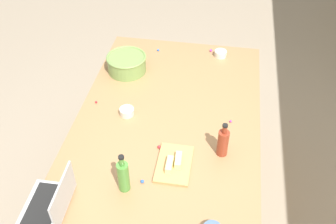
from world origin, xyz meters
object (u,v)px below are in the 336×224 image
(laptop, at_px, (52,203))
(bottle_soy, at_px, (223,142))
(cutting_board, at_px, (174,164))
(butter_stick_right, at_px, (178,160))
(butter_stick_left, at_px, (169,164))
(ramekin_medium, at_px, (127,112))
(mixing_bowl_large, at_px, (127,63))
(bottle_olive, at_px, (123,176))
(ramekin_wide, at_px, (221,54))

(laptop, bearing_deg, bottle_soy, 122.17)
(laptop, bearing_deg, cutting_board, 124.16)
(butter_stick_right, bearing_deg, laptop, -56.07)
(cutting_board, relative_size, butter_stick_left, 2.71)
(ramekin_medium, bearing_deg, mixing_bowl_large, -166.23)
(laptop, xyz_separation_m, ramekin_medium, (-0.78, 0.21, -0.02))
(bottle_soy, relative_size, butter_stick_right, 2.14)
(bottle_soy, relative_size, butter_stick_left, 2.14)
(mixing_bowl_large, relative_size, bottle_olive, 1.14)
(laptop, xyz_separation_m, cutting_board, (-0.39, 0.58, -0.04))
(butter_stick_left, bearing_deg, ramekin_medium, -139.35)
(butter_stick_right, xyz_separation_m, ramekin_wide, (-1.16, 0.17, -0.01))
(cutting_board, relative_size, ramekin_wide, 3.12)
(butter_stick_left, distance_m, ramekin_medium, 0.54)
(mixing_bowl_large, height_order, butter_stick_left, mixing_bowl_large)
(mixing_bowl_large, xyz_separation_m, ramekin_medium, (0.48, 0.12, -0.04))
(laptop, xyz_separation_m, bottle_olive, (-0.19, 0.34, 0.06))
(butter_stick_left, bearing_deg, bottle_soy, 120.34)
(laptop, bearing_deg, butter_stick_left, 123.08)
(ramekin_medium, bearing_deg, laptop, -14.84)
(bottle_olive, bearing_deg, mixing_bowl_large, -166.76)
(butter_stick_left, xyz_separation_m, ramekin_medium, (-0.41, -0.35, -0.01))
(bottle_soy, relative_size, bottle_olive, 0.91)
(laptop, height_order, ramekin_wide, laptop)
(laptop, xyz_separation_m, butter_stick_left, (-0.36, 0.56, -0.01))
(mixing_bowl_large, relative_size, butter_stick_right, 2.70)
(bottle_soy, bearing_deg, mixing_bowl_large, -133.57)
(butter_stick_left, xyz_separation_m, butter_stick_right, (-0.04, 0.04, 0.00))
(bottle_olive, bearing_deg, ramekin_wide, 162.58)
(bottle_soy, bearing_deg, cutting_board, -62.51)
(bottle_soy, xyz_separation_m, butter_stick_left, (0.17, -0.29, -0.06))
(laptop, relative_size, ramekin_wide, 3.31)
(bottle_olive, bearing_deg, butter_stick_right, 129.41)
(mixing_bowl_large, distance_m, ramekin_medium, 0.49)
(laptop, xyz_separation_m, mixing_bowl_large, (-1.25, 0.09, 0.02))
(ramekin_wide, bearing_deg, laptop, -26.21)
(mixing_bowl_large, bearing_deg, butter_stick_left, 27.86)
(bottle_olive, bearing_deg, bottle_soy, 124.11)
(laptop, height_order, bottle_soy, bottle_soy)
(laptop, relative_size, butter_stick_right, 2.87)
(bottle_soy, height_order, bottle_olive, bottle_olive)
(mixing_bowl_large, distance_m, cutting_board, 0.99)
(bottle_soy, bearing_deg, bottle_olive, -55.89)
(mixing_bowl_large, height_order, butter_stick_right, mixing_bowl_large)
(mixing_bowl_large, distance_m, butter_stick_left, 1.01)
(mixing_bowl_large, xyz_separation_m, bottle_olive, (1.07, 0.25, 0.04))
(butter_stick_left, bearing_deg, bottle_olive, -51.41)
(butter_stick_left, bearing_deg, cutting_board, 143.51)
(laptop, bearing_deg, bottle_olive, 119.08)
(bottle_soy, height_order, butter_stick_left, bottle_soy)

